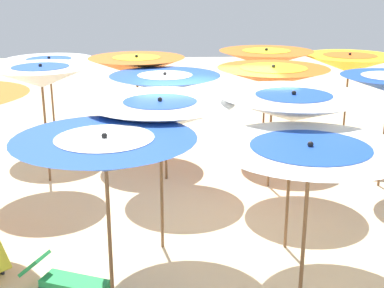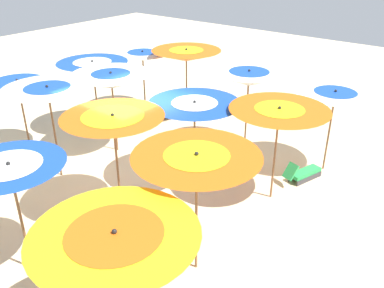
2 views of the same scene
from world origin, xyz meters
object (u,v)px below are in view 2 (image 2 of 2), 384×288
at_px(beach_umbrella_12, 116,245).
at_px(lounger_0, 303,173).
at_px(lounger_2, 119,120).
at_px(beach_umbrella_0, 334,99).
at_px(beach_umbrella_4, 279,118).
at_px(beach_umbrella_6, 111,81).
at_px(beach_umbrella_8, 197,165).
at_px(lounger_1, 163,113).
at_px(beach_umbrella_11, 18,88).
at_px(beach_umbrella_3, 143,56).
at_px(beach_umbrella_5, 195,109).
at_px(beach_umbrella_1, 249,78).
at_px(beach_umbrella_10, 48,95).
at_px(beach_umbrella_7, 93,68).
at_px(beach_umbrella_9, 113,123).
at_px(beach_umbrella_13, 10,173).
at_px(beach_umbrella_2, 186,55).

height_order(beach_umbrella_12, lounger_0, beach_umbrella_12).
height_order(lounger_0, lounger_2, lounger_0).
height_order(beach_umbrella_0, beach_umbrella_12, beach_umbrella_12).
relative_size(beach_umbrella_4, beach_umbrella_6, 0.98).
distance_m(beach_umbrella_6, beach_umbrella_8, 5.42).
height_order(beach_umbrella_8, lounger_1, beach_umbrella_8).
height_order(beach_umbrella_8, beach_umbrella_11, beach_umbrella_8).
bearing_deg(beach_umbrella_12, beach_umbrella_3, 132.44).
height_order(beach_umbrella_3, beach_umbrella_5, beach_umbrella_5).
bearing_deg(beach_umbrella_6, beach_umbrella_1, 38.92).
distance_m(beach_umbrella_8, lounger_2, 7.42).
xyz_separation_m(beach_umbrella_3, beach_umbrella_10, (1.44, -4.70, 0.24)).
relative_size(beach_umbrella_7, beach_umbrella_9, 0.94).
bearing_deg(beach_umbrella_6, beach_umbrella_8, -26.51).
bearing_deg(beach_umbrella_4, beach_umbrella_9, -130.68).
bearing_deg(beach_umbrella_6, beach_umbrella_12, -41.29).
height_order(beach_umbrella_8, beach_umbrella_13, beach_umbrella_8).
bearing_deg(beach_umbrella_2, beach_umbrella_9, -66.37).
distance_m(beach_umbrella_3, beach_umbrella_7, 2.15).
bearing_deg(beach_umbrella_2, beach_umbrella_7, -125.54).
height_order(beach_umbrella_1, beach_umbrella_6, beach_umbrella_1).
relative_size(beach_umbrella_0, lounger_1, 1.94).
bearing_deg(beach_umbrella_3, lounger_2, -80.91).
distance_m(beach_umbrella_4, beach_umbrella_12, 5.14).
bearing_deg(beach_umbrella_7, beach_umbrella_4, -0.09).
distance_m(beach_umbrella_1, beach_umbrella_10, 5.29).
bearing_deg(beach_umbrella_9, beach_umbrella_13, -91.80).
distance_m(beach_umbrella_9, beach_umbrella_13, 2.27).
bearing_deg(lounger_2, beach_umbrella_5, 94.74).
distance_m(beach_umbrella_2, beach_umbrella_9, 5.66).
distance_m(beach_umbrella_9, beach_umbrella_10, 2.55).
distance_m(beach_umbrella_0, lounger_0, 2.04).
distance_m(beach_umbrella_1, beach_umbrella_2, 2.85).
height_order(beach_umbrella_2, beach_umbrella_7, beach_umbrella_2).
xyz_separation_m(beach_umbrella_7, beach_umbrella_11, (-0.26, -2.37, -0.06)).
relative_size(lounger_1, lounger_2, 0.92).
bearing_deg(beach_umbrella_10, beach_umbrella_13, -44.78).
xyz_separation_m(beach_umbrella_2, beach_umbrella_12, (4.95, -7.58, -0.18)).
bearing_deg(beach_umbrella_5, beach_umbrella_10, -148.35).
height_order(beach_umbrella_1, beach_umbrella_10, beach_umbrella_10).
height_order(beach_umbrella_9, beach_umbrella_12, beach_umbrella_9).
xyz_separation_m(beach_umbrella_9, lounger_1, (-3.04, 4.79, -2.06)).
distance_m(beach_umbrella_11, lounger_0, 7.98).
distance_m(beach_umbrella_5, beach_umbrella_12, 4.96).
height_order(beach_umbrella_1, beach_umbrella_2, beach_umbrella_2).
bearing_deg(beach_umbrella_0, lounger_1, -179.34).
bearing_deg(lounger_1, beach_umbrella_13, -110.90).
height_order(lounger_0, lounger_1, lounger_0).
height_order(beach_umbrella_5, beach_umbrella_6, beach_umbrella_6).
distance_m(beach_umbrella_9, beach_umbrella_11, 4.29).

